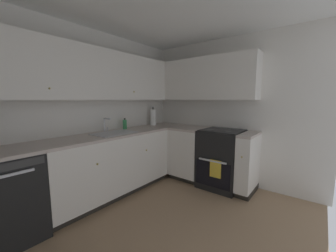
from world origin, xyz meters
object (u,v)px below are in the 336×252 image
(dishwasher, at_px, (4,199))
(paper_towel_roll, at_px, (153,117))
(oven_range, at_px, (222,158))
(soap_bottle, at_px, (125,124))

(dishwasher, height_order, paper_towel_roll, paper_towel_roll)
(oven_range, height_order, paper_towel_roll, paper_towel_roll)
(soap_bottle, height_order, paper_towel_roll, paper_towel_roll)
(dishwasher, xyz_separation_m, soap_bottle, (1.68, 0.18, 0.56))
(soap_bottle, distance_m, paper_towel_roll, 0.68)
(dishwasher, bearing_deg, oven_range, -24.73)
(oven_range, xyz_separation_m, soap_bottle, (-0.85, 1.35, 0.53))
(oven_range, height_order, soap_bottle, soap_bottle)
(dishwasher, distance_m, paper_towel_roll, 2.44)
(oven_range, relative_size, soap_bottle, 5.85)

